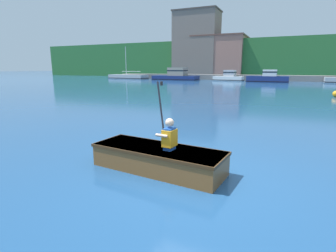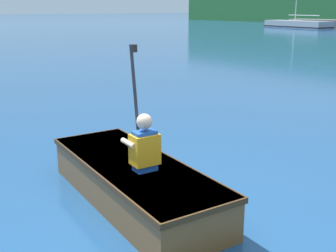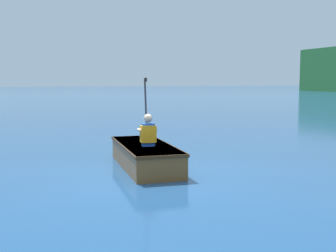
# 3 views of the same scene
# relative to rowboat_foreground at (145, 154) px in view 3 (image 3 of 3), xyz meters

# --- Properties ---
(ground_plane) EXTENTS (300.00, 300.00, 0.00)m
(ground_plane) POSITION_rel_rowboat_foreground_xyz_m (0.85, -0.19, -0.27)
(ground_plane) COLOR navy
(rowboat_foreground) EXTENTS (2.90, 1.23, 0.48)m
(rowboat_foreground) POSITION_rel_rowboat_foreground_xyz_m (0.00, 0.00, 0.00)
(rowboat_foreground) COLOR brown
(rowboat_foreground) RESTS_ON ground
(person_paddler) EXTENTS (0.41, 0.38, 1.34)m
(person_paddler) POSITION_rel_rowboat_foreground_xyz_m (0.30, -0.03, 0.50)
(person_paddler) COLOR #1E4CA5
(person_paddler) RESTS_ON rowboat_foreground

